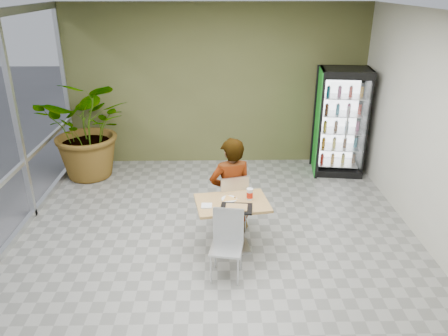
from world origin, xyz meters
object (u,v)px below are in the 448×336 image
(seated_woman, at_px, (231,195))
(soda_cup, at_px, (250,194))
(dining_table, at_px, (232,215))
(chair_far, at_px, (233,199))
(beverage_fridge, at_px, (341,122))
(chair_near, at_px, (227,238))
(potted_plant, at_px, (90,128))
(cafeteria_tray, at_px, (236,208))

(seated_woman, relative_size, soda_cup, 11.05)
(dining_table, height_order, seated_woman, seated_woman)
(dining_table, relative_size, chair_far, 1.14)
(soda_cup, bearing_deg, beverage_fridge, 53.66)
(chair_near, bearing_deg, chair_far, 93.45)
(soda_cup, bearing_deg, chair_far, 119.34)
(dining_table, distance_m, chair_far, 0.46)
(seated_woman, bearing_deg, chair_near, 70.47)
(dining_table, xyz_separation_m, potted_plant, (-2.61, 2.62, 0.44))
(chair_far, xyz_separation_m, potted_plant, (-2.63, 2.16, 0.42))
(dining_table, xyz_separation_m, soda_cup, (0.25, 0.07, 0.29))
(chair_far, distance_m, soda_cup, 0.52)
(dining_table, height_order, chair_far, chair_far)
(cafeteria_tray, height_order, beverage_fridge, beverage_fridge)
(dining_table, bearing_deg, soda_cup, 15.62)
(dining_table, relative_size, potted_plant, 0.55)
(soda_cup, bearing_deg, cafeteria_tray, -124.76)
(dining_table, distance_m, beverage_fridge, 3.54)
(seated_woman, height_order, potted_plant, potted_plant)
(seated_woman, distance_m, potted_plant, 3.38)
(soda_cup, height_order, potted_plant, potted_plant)
(soda_cup, distance_m, beverage_fridge, 3.31)
(chair_near, height_order, potted_plant, potted_plant)
(cafeteria_tray, bearing_deg, chair_near, -110.71)
(chair_far, relative_size, cafeteria_tray, 2.26)
(dining_table, bearing_deg, seated_woman, 90.05)
(cafeteria_tray, height_order, potted_plant, potted_plant)
(cafeteria_tray, bearing_deg, dining_table, 102.85)
(dining_table, xyz_separation_m, cafeteria_tray, (0.05, -0.21, 0.23))
(dining_table, distance_m, soda_cup, 0.39)
(beverage_fridge, bearing_deg, dining_table, -121.41)
(seated_woman, height_order, soda_cup, seated_woman)
(beverage_fridge, xyz_separation_m, potted_plant, (-4.81, -0.11, -0.05))
(dining_table, relative_size, beverage_fridge, 0.52)
(potted_plant, bearing_deg, dining_table, -45.16)
(cafeteria_tray, bearing_deg, soda_cup, 55.24)
(seated_woman, bearing_deg, cafeteria_tray, 78.70)
(chair_far, bearing_deg, seated_woman, -75.77)
(beverage_fridge, bearing_deg, chair_near, -117.29)
(soda_cup, bearing_deg, seated_woman, 119.35)
(dining_table, bearing_deg, potted_plant, 134.84)
(chair_near, xyz_separation_m, cafeteria_tray, (0.13, 0.34, 0.24))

